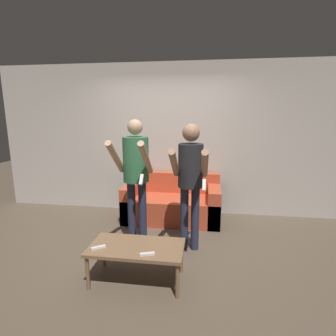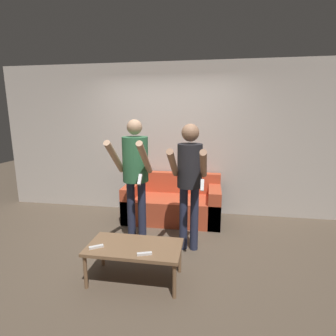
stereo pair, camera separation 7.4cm
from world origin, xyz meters
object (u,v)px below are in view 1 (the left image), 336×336
Objects in this scene: couch at (172,204)px; remote_far at (98,248)px; person_standing_right at (190,174)px; coffee_table at (137,249)px; remote_near at (147,254)px; person_standing_left at (136,169)px.

couch is 1.98m from remote_far.
person_standing_right is at bearing 43.90° from remote_far.
person_standing_right is 1.15m from coffee_table.
person_standing_right is 1.19m from remote_near.
person_standing_right reaches higher than couch.
couch is 10.57× the size of remote_near.
couch is 0.96× the size of person_standing_right.
person_standing_left reaches higher than remote_far.
coffee_table is 0.23m from remote_near.
couch reaches higher than coffee_table.
remote_far is at bearing -102.14° from person_standing_left.
coffee_table is 0.41m from remote_far.
person_standing_right reaches higher than remote_near.
person_standing_left reaches higher than remote_near.
couch is 1.96m from remote_near.
person_standing_left is 1.21m from remote_near.
remote_near is at bearing -47.22° from coffee_table.
coffee_table is (0.20, -0.77, -0.73)m from person_standing_left.
couch is at bearing 73.80° from remote_far.
remote_near is 1.06× the size of remote_far.
person_standing_right is at bearing 55.55° from coffee_table.
remote_near is 0.54m from remote_far.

